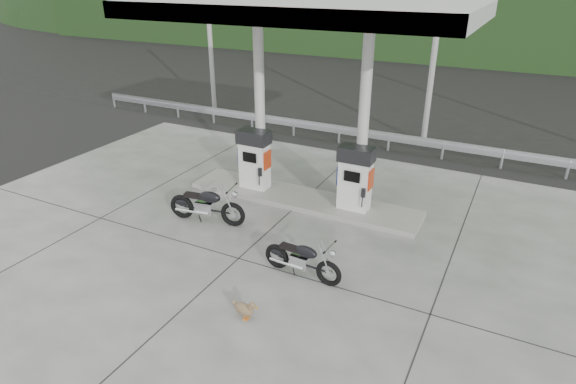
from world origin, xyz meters
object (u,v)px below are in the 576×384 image
at_px(gas_pump_right, 355,178).
at_px(duck, 244,309).
at_px(gas_pump_left, 254,159).
at_px(motorcycle_right, 207,205).
at_px(motorcycle_left, 302,259).

height_order(gas_pump_right, duck, gas_pump_right).
bearing_deg(gas_pump_left, motorcycle_right, -93.52).
distance_m(gas_pump_right, motorcycle_left, 3.51).
bearing_deg(duck, motorcycle_right, 144.33).
xyz_separation_m(motorcycle_left, duck, (-0.40, -1.81, -0.23)).
relative_size(gas_pump_left, motorcycle_left, 1.00).
bearing_deg(duck, gas_pump_right, 95.19).
bearing_deg(motorcycle_left, gas_pump_right, 95.08).
distance_m(gas_pump_right, motorcycle_right, 4.10).
xyz_separation_m(motorcycle_left, motorcycle_right, (-3.39, 1.15, 0.06)).
height_order(motorcycle_left, duck, motorcycle_left).
relative_size(motorcycle_left, motorcycle_right, 0.87).
distance_m(motorcycle_left, duck, 1.87).
distance_m(gas_pump_right, duck, 5.34).
xyz_separation_m(gas_pump_right, motorcycle_left, (0.04, -3.45, -0.62)).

